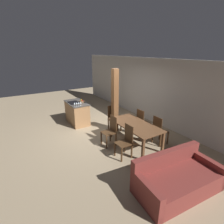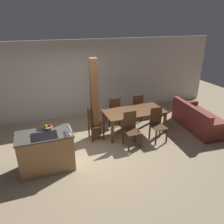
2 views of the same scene
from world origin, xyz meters
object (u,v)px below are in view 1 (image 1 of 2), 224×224
Objects in this scene: dining_chair_head_end at (114,118)px; wine_glass_end at (81,103)px; wine_glass_middle at (77,103)px; fruit_bowl at (82,101)px; dining_chair_far_right at (159,130)px; timber_post at (115,101)px; wine_glass_far at (79,103)px; dining_chair_near_left at (111,130)px; dining_table at (135,127)px; kitchen_island at (77,113)px; wine_glass_near at (74,104)px; couch at (177,180)px; dining_chair_far_left at (142,122)px; dining_chair_near_right at (126,141)px.

wine_glass_end is at bearing 138.84° from dining_chair_head_end.
fruit_bowl is at bearing 136.97° from wine_glass_middle.
dining_chair_far_right is 0.41× the size of timber_post.
dining_chair_head_end is at bearing -163.49° from timber_post.
wine_glass_far is 1.87m from dining_chair_near_left.
fruit_bowl is 0.09× the size of timber_post.
dining_table is 1.89× the size of dining_chair_far_right.
kitchen_island is 0.53× the size of timber_post.
dining_table is 0.81m from dining_chair_near_left.
wine_glass_near is 0.08× the size of couch.
wine_glass_near reaches higher than dining_table.
couch is (2.53, -1.18, -0.23)m from dining_chair_far_left.
dining_table is (2.17, 0.98, -0.43)m from wine_glass_end.
dining_table is 2.20m from couch.
dining_chair_near_left is (2.19, 0.05, -0.47)m from fruit_bowl.
timber_post is at bearing 53.56° from wine_glass_near.
fruit_bowl is at bearing 119.40° from dining_chair_head_end.
kitchen_island is at bearing 100.57° from couch.
fruit_bowl reaches higher than dining_chair_far_left.
timber_post is (0.92, 1.00, 0.13)m from wine_glass_end.
wine_glass_middle is at bearing 143.16° from dining_chair_head_end.
wine_glass_near is 0.06× the size of timber_post.
dining_chair_near_left reaches higher than dining_table.
kitchen_island reaches higher than dining_table.
dining_chair_head_end reaches higher than kitchen_island.
timber_post is (1.47, 0.97, 0.72)m from kitchen_island.
wine_glass_end is (0.00, 0.25, 0.00)m from wine_glass_near.
timber_post is at bearing 28.87° from fruit_bowl.
kitchen_island is 8.11× the size of wine_glass_near.
wine_glass_end is 1.37m from timber_post.
fruit_bowl is 1.38× the size of wine_glass_far.
dining_chair_head_end is (1.30, 0.73, -0.47)m from fruit_bowl.
wine_glass_near is 0.08m from wine_glass_middle.
dining_table is at bearing 58.50° from dining_chair_far_right.
wine_glass_middle is 3.21m from dining_chair_far_right.
wine_glass_far is (0.44, -0.33, 0.08)m from fruit_bowl.
dining_chair_far_right is 2.07m from couch.
wine_glass_middle is 1.00× the size of wine_glass_end.
dining_table is at bearing 26.14° from wine_glass_far.
kitchen_island is at bearing 27.44° from dining_chair_far_right.
dining_chair_head_end is 0.41× the size of timber_post.
fruit_bowl is at bearing 98.09° from couch.
dining_chair_near_left is at bearing 12.31° from wine_glass_far.
wine_glass_end is 0.06× the size of timber_post.
dining_chair_near_right and dining_chair_head_end have the same top height.
timber_post reaches higher than dining_chair_far_right.
wine_glass_near is 1.91m from dining_chair_near_left.
dining_chair_near_right is at bearing 101.43° from couch.
wine_glass_end is 2.42m from dining_table.
dining_chair_head_end is 0.49× the size of couch.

